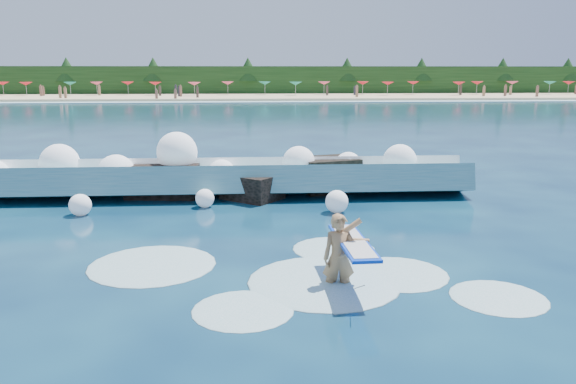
# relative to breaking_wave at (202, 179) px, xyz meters

# --- Properties ---
(ground) EXTENTS (200.00, 200.00, 0.00)m
(ground) POSITION_rel_breaking_wave_xyz_m (1.13, -7.41, -0.55)
(ground) COLOR #071D39
(ground) RESTS_ON ground
(beach) EXTENTS (140.00, 20.00, 0.40)m
(beach) POSITION_rel_breaking_wave_xyz_m (1.13, 70.59, -0.35)
(beach) COLOR tan
(beach) RESTS_ON ground
(wet_band) EXTENTS (140.00, 5.00, 0.08)m
(wet_band) POSITION_rel_breaking_wave_xyz_m (1.13, 59.59, -0.51)
(wet_band) COLOR silver
(wet_band) RESTS_ON ground
(treeline) EXTENTS (140.00, 4.00, 5.00)m
(treeline) POSITION_rel_breaking_wave_xyz_m (1.13, 80.59, 1.95)
(treeline) COLOR black
(treeline) RESTS_ON ground
(breaking_wave) EXTENTS (18.25, 2.83, 1.57)m
(breaking_wave) POSITION_rel_breaking_wave_xyz_m (0.00, 0.00, 0.00)
(breaking_wave) COLOR teal
(breaking_wave) RESTS_ON ground
(rock_cluster) EXTENTS (8.14, 3.33, 1.38)m
(rock_cluster) POSITION_rel_breaking_wave_xyz_m (1.35, -0.08, -0.11)
(rock_cluster) COLOR black
(rock_cluster) RESTS_ON ground
(surfer_with_board) EXTENTS (0.93, 2.93, 1.78)m
(surfer_with_board) POSITION_rel_breaking_wave_xyz_m (3.48, -8.78, 0.11)
(surfer_with_board) COLOR #9E724A
(surfer_with_board) RESTS_ON ground
(wave_spray) EXTENTS (14.87, 4.19, 2.18)m
(wave_spray) POSITION_rel_breaking_wave_xyz_m (-0.40, -0.19, 0.48)
(wave_spray) COLOR white
(wave_spray) RESTS_ON ground
(surf_foam) EXTENTS (9.18, 5.33, 0.16)m
(surf_foam) POSITION_rel_breaking_wave_xyz_m (2.53, -8.16, -0.55)
(surf_foam) COLOR silver
(surf_foam) RESTS_ON ground
(beach_umbrellas) EXTENTS (111.24, 6.67, 0.50)m
(beach_umbrellas) POSITION_rel_breaking_wave_xyz_m (0.90, 73.08, 1.70)
(beach_umbrellas) COLOR #14806C
(beach_umbrellas) RESTS_ON ground
(beachgoers) EXTENTS (100.81, 11.96, 1.93)m
(beachgoers) POSITION_rel_breaking_wave_xyz_m (3.27, 67.88, 0.58)
(beachgoers) COLOR #3F332D
(beachgoers) RESTS_ON ground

